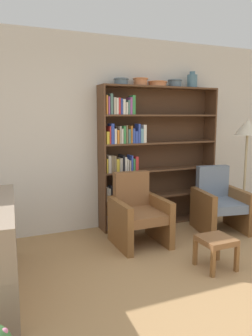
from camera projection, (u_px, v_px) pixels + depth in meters
The scene contains 12 objects.
ground_plane at pixel (240, 314), 2.73m from camera, with size 24.00×24.00×0.00m, color #A87F51.
wall_back at pixel (122, 134), 4.84m from camera, with size 12.00×0.06×2.75m.
bookshelf at pixel (147, 159), 4.87m from camera, with size 1.85×0.30×2.06m.
bowl_stoneware at pixel (121, 81), 4.52m from camera, with size 0.21×0.21×0.09m.
bowl_olive at pixel (140, 81), 4.63m from camera, with size 0.22×0.22×0.11m.
bowl_slate at pixel (157, 84), 4.74m from camera, with size 0.28×0.28×0.08m.
bowl_terracotta at pixel (175, 83), 4.86m from camera, with size 0.21×0.21×0.11m.
vase_tall at pixel (192, 81), 4.97m from camera, with size 0.15×0.15×0.24m.
armchair_leather at pixel (138, 214), 4.22m from camera, with size 0.64×0.68×0.91m.
armchair_cushioned at pixel (219, 203), 4.72m from camera, with size 0.75×0.78×0.91m.
floor_lamp at pixel (247, 134), 4.97m from camera, with size 0.39×0.39×1.59m.
footstool at pixel (216, 243), 3.52m from camera, with size 0.35×0.35×0.35m.
Camera 1 is at (-1.86, -1.93, 1.64)m, focal length 35.00 mm.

